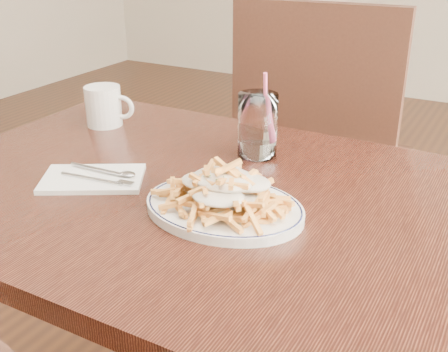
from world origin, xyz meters
The scene contains 8 objects.
table centered at (0.00, 0.00, 0.67)m, with size 1.20×0.80×0.75m.
chair_far centered at (-0.04, 0.73, 0.58)m, with size 0.50×0.50×1.03m.
fries_plate centered at (0.07, -0.07, 0.76)m, with size 0.33×0.30×0.02m.
loaded_fries centered at (0.07, -0.07, 0.80)m, with size 0.22×0.18×0.06m.
napkin centered at (-0.22, -0.08, 0.75)m, with size 0.19×0.13×0.01m, color white.
cutlery centered at (-0.22, -0.07, 0.76)m, with size 0.17×0.07×0.01m.
water_glass centered at (0.00, 0.20, 0.81)m, with size 0.08×0.08×0.19m.
coffee_mug centered at (-0.42, 0.20, 0.80)m, with size 0.12×0.09×0.10m.
Camera 1 is at (0.49, -0.82, 1.21)m, focal length 45.00 mm.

